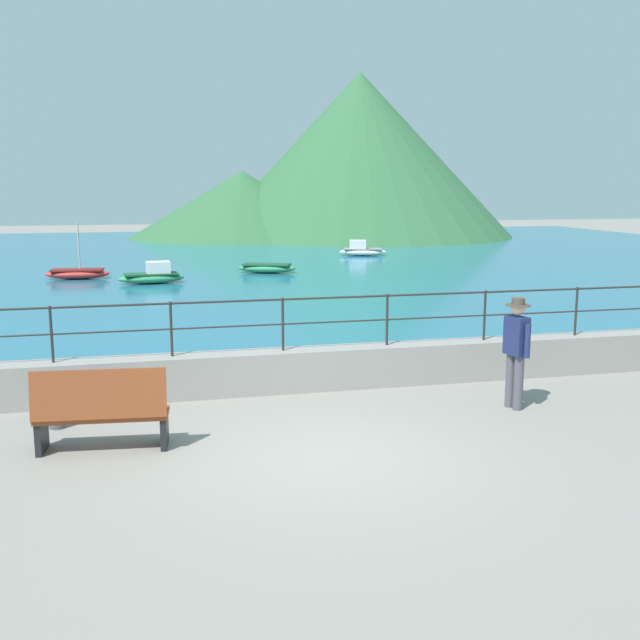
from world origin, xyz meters
TOP-DOWN VIEW (x-y plane):
  - ground_plane at (0.00, 0.00)m, footprint 120.00×120.00m
  - promenade_wall at (0.00, 3.20)m, footprint 20.00×0.56m
  - railing at (0.00, 3.20)m, footprint 18.44×0.04m
  - lake_water at (0.00, 25.84)m, footprint 64.00×44.32m
  - hill_main at (12.32, 40.41)m, footprint 20.82×20.82m
  - hill_secondary at (4.26, 40.53)m, footprint 15.23×15.23m
  - bench_main at (-2.84, 0.88)m, footprint 1.75×0.72m
  - person_walking at (3.32, 1.36)m, footprint 0.38×0.56m
  - bollard at (-3.54, 2.03)m, footprint 0.24×0.24m
  - boat_0 at (8.16, 25.81)m, footprint 2.46×1.48m
  - boat_1 at (-1.96, 17.59)m, footprint 2.37×1.10m
  - boat_4 at (-4.64, 19.53)m, footprint 2.37×1.10m
  - boat_6 at (2.46, 19.78)m, footprint 2.47×1.67m

SIDE VIEW (x-z plane):
  - ground_plane at x=0.00m, z-range 0.00..0.00m
  - lake_water at x=0.00m, z-range 0.00..0.06m
  - boat_6 at x=2.46m, z-range 0.08..0.44m
  - boat_4 at x=-4.64m, z-range -0.78..1.31m
  - boat_0 at x=8.16m, z-range -0.05..0.71m
  - boat_1 at x=-1.96m, z-range -0.05..0.71m
  - promenade_wall at x=0.00m, z-range 0.00..0.70m
  - bollard at x=-3.54m, z-range 0.00..0.75m
  - bench_main at x=-2.84m, z-range -0.01..1.12m
  - person_walking at x=3.32m, z-range 0.10..1.85m
  - railing at x=0.00m, z-range 0.87..1.77m
  - hill_secondary at x=4.26m, z-range 0.00..4.41m
  - hill_main at x=12.32m, z-range 0.00..10.94m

